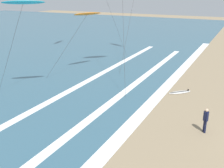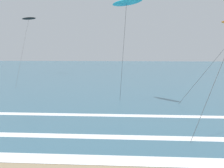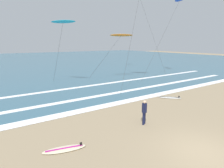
{
  "view_description": "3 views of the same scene",
  "coord_description": "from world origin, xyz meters",
  "views": [
    {
      "loc": [
        -15.95,
        2.35,
        8.4
      ],
      "look_at": [
        -1.38,
        9.74,
        2.65
      ],
      "focal_mm": 43.06,
      "sensor_mm": 36.0,
      "label": 1
    },
    {
      "loc": [
        0.22,
        -1.85,
        4.28
      ],
      "look_at": [
        -0.58,
        9.57,
        2.84
      ],
      "focal_mm": 44.37,
      "sensor_mm": 36.0,
      "label": 2
    },
    {
      "loc": [
        -8.11,
        -4.38,
        5.17
      ],
      "look_at": [
        0.11,
        8.0,
        1.88
      ],
      "focal_mm": 30.29,
      "sensor_mm": 36.0,
      "label": 3
    }
  ],
  "objects": [
    {
      "name": "kite_orange_high_left",
      "position": [
        7.75,
        17.16,
        6.09
      ],
      "size": [
        5.42,
        3.77,
        6.33
      ],
      "color": "orange",
      "rests_on": "ground"
    },
    {
      "name": "kite_blue_high_right",
      "position": [
        17.29,
        15.33,
        11.42
      ],
      "size": [
        9.73,
        3.23,
        11.72
      ],
      "color": "blue",
      "rests_on": "ground"
    },
    {
      "name": "ocean_surface",
      "position": [
        0.0,
        52.96,
        0.01
      ],
      "size": [
        140.0,
        90.0,
        0.01
      ],
      "primitive_type": "cube",
      "color": "#386075",
      "rests_on": "ground"
    },
    {
      "name": "surfboard_left_pile",
      "position": [
        -5.44,
        3.87,
        0.05
      ],
      "size": [
        2.18,
        1.08,
        0.25
      ],
      "color": "beige",
      "rests_on": "ground"
    },
    {
      "name": "ground_plane",
      "position": [
        0.0,
        0.0,
        0.0
      ],
      "size": [
        160.0,
        160.0,
        0.0
      ],
      "primitive_type": "plane",
      "color": "#937F60"
    },
    {
      "name": "surfer_foreground_main",
      "position": [
        -0.13,
        3.93,
        0.96
      ],
      "size": [
        0.49,
        0.32,
        1.6
      ],
      "color": "#141938",
      "rests_on": "ground"
    },
    {
      "name": "wave_foam_outer_break",
      "position": [
        -1.96,
        15.67,
        0.01
      ],
      "size": [
        51.64,
        0.69,
        0.01
      ],
      "primitive_type": "cube",
      "color": "white",
      "rests_on": "ocean_surface"
    },
    {
      "name": "wave_foam_shoreline",
      "position": [
        0.38,
        8.36,
        0.01
      ],
      "size": [
        59.93,
        0.98,
        0.01
      ],
      "primitive_type": "cube",
      "color": "white",
      "rests_on": "ocean_surface"
    },
    {
      "name": "wave_foam_mid_break",
      "position": [
        -0.55,
        11.22,
        0.01
      ],
      "size": [
        45.75,
        0.68,
        0.01
      ],
      "primitive_type": "cube",
      "color": "white",
      "rests_on": "ocean_surface"
    },
    {
      "name": "kite_cyan_far_right",
      "position": [
        -0.15,
        17.89,
        7.47
      ],
      "size": [
        2.63,
        4.88,
        7.72
      ],
      "color": "#23A8C6",
      "rests_on": "ground"
    },
    {
      "name": "surfboard_foreground_flat",
      "position": [
        5.97,
        6.9,
        0.05
      ],
      "size": [
        1.91,
        1.91,
        0.25
      ],
      "color": "silver",
      "rests_on": "ground"
    }
  ]
}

